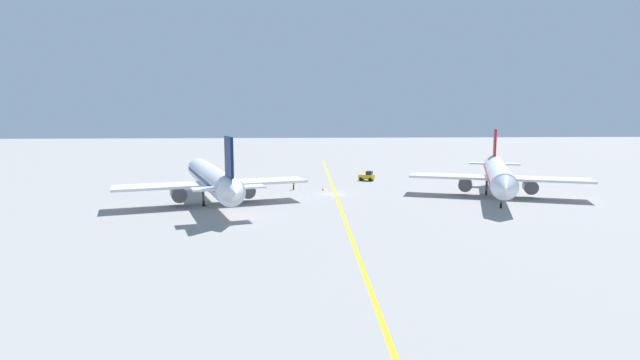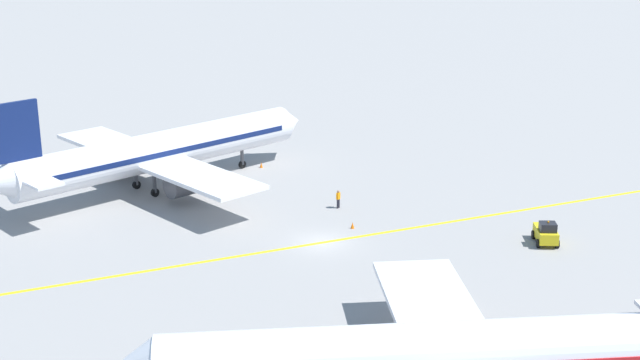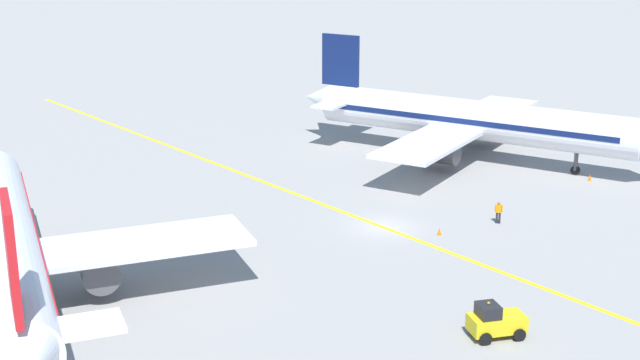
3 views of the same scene
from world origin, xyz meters
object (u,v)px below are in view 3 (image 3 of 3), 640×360
(airplane_at_gate, at_px, (5,247))
(baggage_tug_white, at_px, (495,321))
(traffic_cone_mid_apron, at_px, (439,231))
(ground_crew_worker, at_px, (499,212))
(airplane_adjacent_stand, at_px, (469,120))
(traffic_cone_near_nose, at_px, (590,178))

(airplane_at_gate, relative_size, baggage_tug_white, 10.24)
(airplane_at_gate, distance_m, baggage_tug_white, 27.78)
(traffic_cone_mid_apron, bearing_deg, ground_crew_worker, -13.62)
(airplane_at_gate, bearing_deg, traffic_cone_mid_apron, -17.39)
(airplane_adjacent_stand, xyz_separation_m, ground_crew_worker, (-12.25, -12.94, -2.80))
(airplane_at_gate, distance_m, traffic_cone_mid_apron, 29.19)
(airplane_adjacent_stand, height_order, ground_crew_worker, airplane_adjacent_stand)
(airplane_adjacent_stand, relative_size, baggage_tug_white, 10.36)
(ground_crew_worker, bearing_deg, airplane_adjacent_stand, 46.57)
(airplane_adjacent_stand, xyz_separation_m, baggage_tug_white, (-27.17, -24.12, -2.81))
(traffic_cone_near_nose, relative_size, traffic_cone_mid_apron, 1.00)
(airplane_at_gate, height_order, airplane_adjacent_stand, same)
(airplane_adjacent_stand, height_order, baggage_tug_white, airplane_adjacent_stand)
(ground_crew_worker, height_order, traffic_cone_near_nose, ground_crew_worker)
(baggage_tug_white, bearing_deg, traffic_cone_near_nose, 23.23)
(ground_crew_worker, distance_m, traffic_cone_mid_apron, 5.31)
(baggage_tug_white, height_order, traffic_cone_near_nose, baggage_tug_white)
(airplane_adjacent_stand, xyz_separation_m, traffic_cone_near_nose, (2.38, -11.44, -3.43))
(traffic_cone_near_nose, bearing_deg, airplane_at_gate, 169.95)
(airplane_at_gate, height_order, traffic_cone_mid_apron, airplane_at_gate)
(airplane_at_gate, relative_size, traffic_cone_near_nose, 62.44)
(airplane_adjacent_stand, bearing_deg, ground_crew_worker, -133.43)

